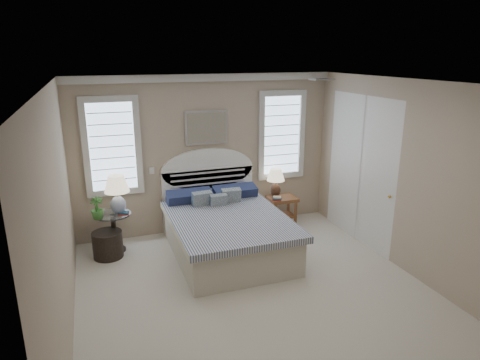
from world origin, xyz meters
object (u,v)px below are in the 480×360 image
Objects in this scene: lamp_left at (117,190)px; lamp_right at (276,180)px; nightstand_right at (282,205)px; bed at (225,228)px; floor_pot at (108,245)px; side_table_left at (114,228)px.

lamp_right is at bearing 4.71° from lamp_left.
nightstand_right is 1.02× the size of lamp_right.
lamp_right is at bearing 134.53° from nightstand_right.
floor_pot is (-1.77, 0.41, -0.18)m from bed.
side_table_left reaches higher than floor_pot.
nightstand_right is 2.92m from lamp_left.
bed is 5.04× the size of floor_pot.
bed is at bearing -146.76° from lamp_right.
floor_pot is 0.84m from lamp_left.
lamp_right is (2.85, 0.20, 0.46)m from side_table_left.
lamp_left is 1.19× the size of lamp_right.
side_table_left is (-1.65, 0.59, 0.00)m from bed.
lamp_right is at bearing 7.29° from floor_pot.
bed reaches higher than nightstand_right.
bed reaches higher than lamp_left.
bed is at bearing -19.74° from side_table_left.
nightstand_right is at bearing -45.47° from lamp_right.
lamp_left is at bearing -17.50° from side_table_left.
side_table_left is 1.21× the size of lamp_right.
lamp_right reaches higher than side_table_left.
bed is 1.51m from lamp_right.
lamp_left is at bearing 35.72° from floor_pot.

